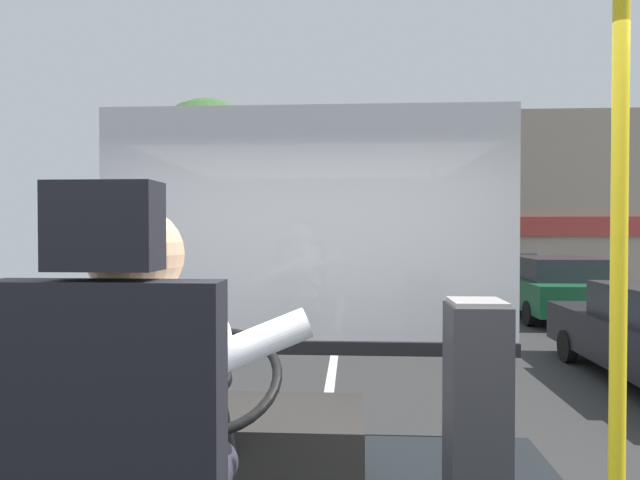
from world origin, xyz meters
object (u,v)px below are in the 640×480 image
Objects in this scene: parked_car_silver at (497,272)px; parked_car_white at (455,261)px; parked_car_green at (551,286)px; fare_box at (476,406)px; handrail_pole at (619,295)px; bus_driver at (144,418)px; steering_console at (241,451)px.

parked_car_white reaches higher than parked_car_silver.
fare_box is at bearing -110.80° from parked_car_green.
parked_car_green is (3.66, 11.01, -1.07)m from handrail_pole.
bus_driver is at bearing -102.19° from parked_car_white.
parked_car_white is (4.60, 20.14, -0.27)m from steering_console.
parked_car_green reaches higher than parked_car_white.
bus_driver reaches higher than fare_box.
handrail_pole is at bearing -99.11° from parked_car_white.
parked_car_green is 1.04× the size of parked_car_silver.
bus_driver reaches higher than parked_car_silver.
handrail_pole is at bearing -76.80° from fare_box.
steering_console is 1.71m from handrail_pole.
handrail_pole reaches higher than parked_car_silver.
steering_console is 11.25m from parked_car_green.
handrail_pole is at bearing -108.42° from parked_car_green.
steering_console is 0.27× the size of parked_car_green.
handrail_pole is 21.31m from parked_car_white.
steering_console is 1.21× the size of fare_box.
parked_car_green is 10.02m from parked_car_white.
bus_driver is 21.79m from parked_car_white.
handrail_pole is at bearing -35.63° from steering_console.
handrail_pole is 11.65m from parked_car_green.
fare_box is (-0.20, 0.84, -0.58)m from handrail_pole.
parked_car_green is (4.89, 10.13, -0.26)m from steering_console.
steering_console reaches higher than parked_car_white.
fare_box reaches higher than parked_car_silver.
parked_car_silver is (3.84, 14.71, -0.53)m from fare_box.
bus_driver is at bearing -113.46° from parked_car_green.
bus_driver is 0.18× the size of parked_car_white.
fare_box reaches higher than steering_console.
steering_console is at bearing 90.00° from bus_driver.
parked_car_silver is at bearing 71.63° from steering_console.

